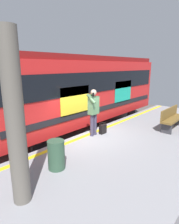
{
  "coord_description": "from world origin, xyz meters",
  "views": [
    {
      "loc": [
        5.18,
        4.94,
        3.64
      ],
      "look_at": [
        -0.03,
        0.3,
        1.91
      ],
      "focal_mm": 30.23,
      "sensor_mm": 36.0,
      "label": 1
    }
  ],
  "objects_px": {
    "passenger": "(93,109)",
    "station_column": "(15,122)",
    "handbag": "(103,129)",
    "bench": "(172,118)",
    "trash_bin": "(56,155)",
    "train_carriage": "(82,88)"
  },
  "relations": [
    {
      "from": "train_carriage",
      "to": "trash_bin",
      "type": "distance_m",
      "value": 5.53
    },
    {
      "from": "passenger",
      "to": "trash_bin",
      "type": "height_order",
      "value": "passenger"
    },
    {
      "from": "passenger",
      "to": "handbag",
      "type": "height_order",
      "value": "passenger"
    },
    {
      "from": "handbag",
      "to": "bench",
      "type": "xyz_separation_m",
      "value": [
        -2.38,
        1.82,
        0.3
      ]
    },
    {
      "from": "passenger",
      "to": "trash_bin",
      "type": "distance_m",
      "value": 2.72
    },
    {
      "from": "train_carriage",
      "to": "bench",
      "type": "height_order",
      "value": "train_carriage"
    },
    {
      "from": "train_carriage",
      "to": "station_column",
      "type": "bearing_deg",
      "value": 33.49
    },
    {
      "from": "train_carriage",
      "to": "handbag",
      "type": "bearing_deg",
      "value": 59.95
    },
    {
      "from": "handbag",
      "to": "bench",
      "type": "bearing_deg",
      "value": 142.6
    },
    {
      "from": "passenger",
      "to": "bench",
      "type": "xyz_separation_m",
      "value": [
        -2.77,
        1.98,
        -0.55
      ]
    },
    {
      "from": "trash_bin",
      "to": "train_carriage",
      "type": "bearing_deg",
      "value": -143.27
    },
    {
      "from": "train_carriage",
      "to": "trash_bin",
      "type": "bearing_deg",
      "value": 36.73
    },
    {
      "from": "passenger",
      "to": "station_column",
      "type": "distance_m",
      "value": 3.97
    },
    {
      "from": "trash_bin",
      "to": "bench",
      "type": "bearing_deg",
      "value": 168.02
    },
    {
      "from": "handbag",
      "to": "trash_bin",
      "type": "distance_m",
      "value": 2.97
    },
    {
      "from": "train_carriage",
      "to": "station_column",
      "type": "relative_size",
      "value": 3.18
    },
    {
      "from": "station_column",
      "to": "handbag",
      "type": "bearing_deg",
      "value": -164.4
    },
    {
      "from": "handbag",
      "to": "bench",
      "type": "height_order",
      "value": "bench"
    },
    {
      "from": "train_carriage",
      "to": "station_column",
      "type": "height_order",
      "value": "station_column"
    },
    {
      "from": "bench",
      "to": "trash_bin",
      "type": "height_order",
      "value": "bench"
    },
    {
      "from": "train_carriage",
      "to": "passenger",
      "type": "height_order",
      "value": "train_carriage"
    },
    {
      "from": "passenger",
      "to": "train_carriage",
      "type": "bearing_deg",
      "value": -128.05
    }
  ]
}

